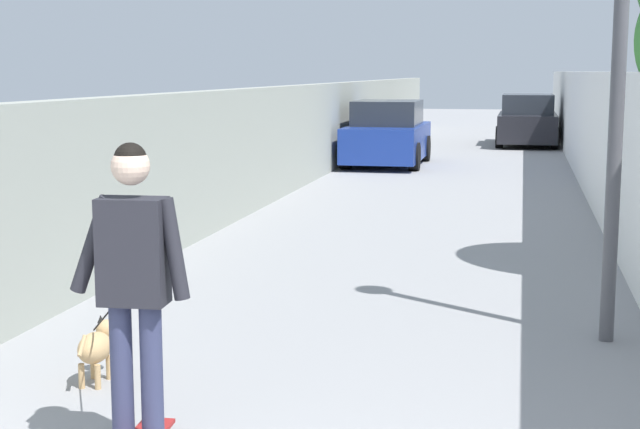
{
  "coord_description": "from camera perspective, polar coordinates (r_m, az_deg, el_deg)",
  "views": [
    {
      "loc": [
        -2.85,
        -1.51,
        2.23
      ],
      "look_at": [
        5.06,
        0.19,
        1.0
      ],
      "focal_mm": 53.03,
      "sensor_mm": 36.0,
      "label": 1
    }
  ],
  "objects": [
    {
      "name": "car_far",
      "position": [
        29.46,
        12.4,
        5.5
      ],
      "size": [
        4.11,
        1.8,
        1.54
      ],
      "color": "black",
      "rests_on": "ground"
    },
    {
      "name": "wall_left",
      "position": [
        15.52,
        -4.07,
        4.0
      ],
      "size": [
        48.0,
        0.3,
        1.96
      ],
      "primitive_type": "cube",
      "color": "#999E93",
      "rests_on": "ground"
    },
    {
      "name": "car_near",
      "position": [
        22.7,
        4.09,
        4.79
      ],
      "size": [
        3.81,
        1.8,
        1.54
      ],
      "color": "navy",
      "rests_on": "ground"
    },
    {
      "name": "dog",
      "position": [
        7.05,
        -13.32,
        -7.71
      ],
      "size": [
        1.46,
        0.94,
        1.06
      ],
      "color": "tan",
      "rests_on": "ground"
    },
    {
      "name": "person_skateboarder",
      "position": [
        5.48,
        -11.18,
        -3.3
      ],
      "size": [
        0.25,
        0.71,
        1.76
      ],
      "color": "#333859",
      "rests_on": "skateboard"
    },
    {
      "name": "fence_right",
      "position": [
        14.95,
        17.05,
        3.97
      ],
      "size": [
        48.0,
        0.3,
        2.22
      ],
      "primitive_type": "cube",
      "color": "white",
      "rests_on": "ground"
    },
    {
      "name": "ground_plane",
      "position": [
        17.07,
        6.92,
        1.07
      ],
      "size": [
        80.0,
        80.0,
        0.0
      ],
      "primitive_type": "plane",
      "color": "gray"
    }
  ]
}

